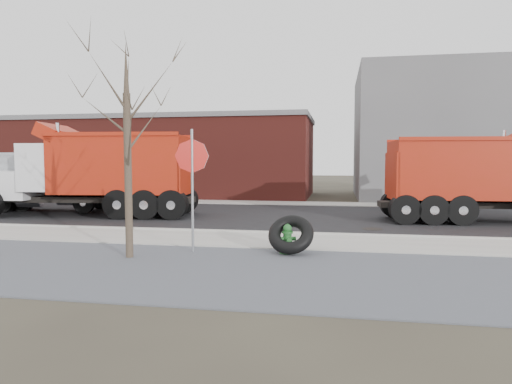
% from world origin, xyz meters
% --- Properties ---
extents(ground, '(120.00, 120.00, 0.00)m').
position_xyz_m(ground, '(0.00, 0.00, 0.00)').
color(ground, '#383328').
rests_on(ground, ground).
extents(gravel_verge, '(60.00, 5.00, 0.03)m').
position_xyz_m(gravel_verge, '(0.00, -3.50, 0.01)').
color(gravel_verge, slate).
rests_on(gravel_verge, ground).
extents(sidewalk, '(60.00, 2.50, 0.06)m').
position_xyz_m(sidewalk, '(0.00, 0.25, 0.03)').
color(sidewalk, '#9E9B93').
rests_on(sidewalk, ground).
extents(curb, '(60.00, 0.15, 0.11)m').
position_xyz_m(curb, '(0.00, 1.55, 0.06)').
color(curb, '#9E9B93').
rests_on(curb, ground).
extents(road, '(60.00, 9.40, 0.02)m').
position_xyz_m(road, '(0.00, 6.30, 0.01)').
color(road, black).
rests_on(road, ground).
extents(far_sidewalk, '(60.00, 2.00, 0.06)m').
position_xyz_m(far_sidewalk, '(0.00, 12.00, 0.03)').
color(far_sidewalk, '#9E9B93').
rests_on(far_sidewalk, ground).
extents(building_grey, '(12.00, 10.00, 8.00)m').
position_xyz_m(building_grey, '(9.00, 18.00, 4.00)').
color(building_grey, slate).
rests_on(building_grey, ground).
extents(building_brick, '(20.20, 8.20, 5.30)m').
position_xyz_m(building_brick, '(-10.00, 17.00, 2.65)').
color(building_brick, maroon).
rests_on(building_brick, ground).
extents(bare_tree, '(3.20, 3.20, 5.20)m').
position_xyz_m(bare_tree, '(-3.20, -2.60, 3.30)').
color(bare_tree, '#382D23').
rests_on(bare_tree, ground).
extents(fire_hydrant, '(0.44, 0.44, 0.78)m').
position_xyz_m(fire_hydrant, '(0.56, -1.43, 0.36)').
color(fire_hydrant, '#296C2B').
rests_on(fire_hydrant, ground).
extents(truck_tire, '(1.25, 1.14, 1.05)m').
position_xyz_m(truck_tire, '(0.64, -1.43, 0.51)').
color(truck_tire, black).
rests_on(truck_tire, ground).
extents(stop_sign, '(0.78, 0.44, 3.19)m').
position_xyz_m(stop_sign, '(-1.87, -1.71, 2.14)').
color(stop_sign, gray).
rests_on(stop_sign, ground).
extents(dump_truck_red_a, '(8.95, 3.04, 3.58)m').
position_xyz_m(dump_truck_red_a, '(7.56, 5.89, 1.82)').
color(dump_truck_red_a, black).
rests_on(dump_truck_red_a, ground).
extents(dump_truck_red_b, '(9.39, 3.62, 3.88)m').
position_xyz_m(dump_truck_red_b, '(-8.46, 5.08, 1.97)').
color(dump_truck_red_b, black).
rests_on(dump_truck_red_b, ground).
extents(dump_truck_grey, '(6.79, 2.74, 3.02)m').
position_xyz_m(dump_truck_grey, '(-12.31, 6.30, 1.54)').
color(dump_truck_grey, black).
rests_on(dump_truck_grey, ground).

